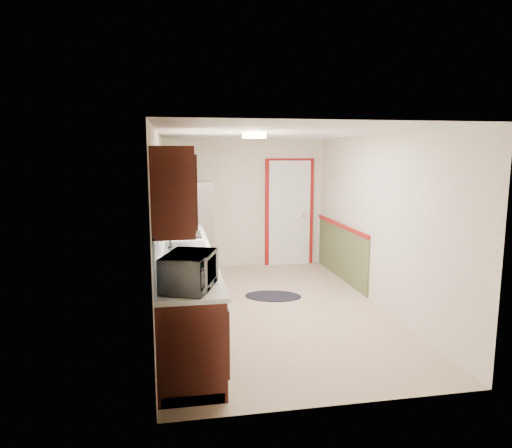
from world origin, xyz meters
name	(u,v)px	position (x,y,z in m)	size (l,w,h in m)	color
room_shell	(274,224)	(0.00, 0.00, 1.20)	(3.20, 5.20, 2.52)	tan
kitchen_run	(182,260)	(-1.24, -0.29, 0.81)	(0.63, 4.00, 2.20)	black
back_wall_trim	(300,221)	(0.99, 2.21, 0.89)	(1.12, 2.30, 2.08)	maroon
ceiling_fixture	(254,135)	(-0.30, -0.20, 2.36)	(0.30, 0.30, 0.06)	#FFD88C
microwave	(189,267)	(-1.20, -1.95, 1.14)	(0.58, 0.32, 0.39)	white
refrigerator	(192,229)	(-1.02, 2.05, 0.82)	(0.75, 0.73, 1.65)	#B7B7BC
rug	(273,296)	(0.12, 0.53, 0.01)	(0.85, 0.55, 0.01)	black
cooktop	(184,235)	(-1.19, 0.75, 0.95)	(0.49, 0.59, 0.02)	black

